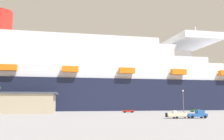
{
  "coord_description": "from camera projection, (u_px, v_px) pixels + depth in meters",
  "views": [
    {
      "loc": [
        -22.97,
        -85.51,
        4.38
      ],
      "look_at": [
        3.28,
        22.36,
        18.26
      ],
      "focal_mm": 41.4,
      "sensor_mm": 36.0,
      "label": 1
    }
  ],
  "objects": [
    {
      "name": "street_lamp",
      "position": [
        183.0,
        99.0,
        92.52
      ],
      "size": [
        0.56,
        0.56,
        8.74
      ],
      "color": "slate",
      "rests_on": "ground_plane"
    },
    {
      "name": "parked_car_green_wagon",
      "position": [
        195.0,
        110.0,
        116.62
      ],
      "size": [
        4.54,
        2.52,
        1.58
      ],
      "color": "#2D723F",
      "rests_on": "ground_plane"
    },
    {
      "name": "ground_plane",
      "position": [
        101.0,
        112.0,
        116.21
      ],
      "size": [
        600.0,
        600.0,
        0.0
      ],
      "primitive_type": "plane",
      "color": "gray"
    },
    {
      "name": "cruise_ship",
      "position": [
        71.0,
        80.0,
        144.05
      ],
      "size": [
        292.59,
        43.81,
        60.04
      ],
      "color": "#191E38",
      "rests_on": "ground_plane"
    },
    {
      "name": "parked_car_red_hatchback",
      "position": [
        128.0,
        111.0,
        108.82
      ],
      "size": [
        4.96,
        2.61,
        1.58
      ],
      "color": "red",
      "rests_on": "ground_plane"
    },
    {
      "name": "parked_car_white_van",
      "position": [
        45.0,
        112.0,
        97.18
      ],
      "size": [
        4.61,
        2.6,
        1.58
      ],
      "color": "white",
      "rests_on": "ground_plane"
    },
    {
      "name": "small_boat_on_trailer",
      "position": [
        179.0,
        115.0,
        70.05
      ],
      "size": [
        7.48,
        2.31,
        2.15
      ],
      "color": "#595960",
      "rests_on": "ground_plane"
    },
    {
      "name": "pickup_truck",
      "position": [
        197.0,
        114.0,
        71.03
      ],
      "size": [
        5.71,
        2.56,
        2.2
      ],
      "color": "#2659A5",
      "rests_on": "ground_plane"
    }
  ]
}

